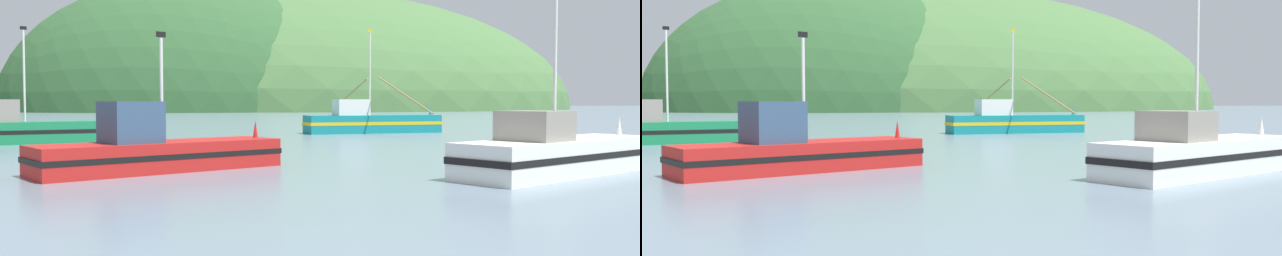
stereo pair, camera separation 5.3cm
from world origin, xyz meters
TOP-DOWN VIEW (x-y plane):
  - hill_far_left at (2.49, 171.91)m, footprint 96.76×77.41m
  - hill_far_center at (37.62, 206.10)m, footprint 184.51×147.61m
  - fishing_boat_red at (-3.96, 19.00)m, footprint 9.10×6.14m
  - fishing_boat_green at (-12.22, 35.68)m, footprint 11.53×4.93m
  - fishing_boat_teal at (11.94, 43.36)m, footprint 11.12×19.81m
  - fishing_boat_white at (9.34, 14.73)m, footprint 9.40×6.22m

SIDE VIEW (x-z plane):
  - hill_far_left at x=2.49m, z-range -34.62..34.62m
  - hill_far_center at x=37.62m, z-range -38.07..38.07m
  - fishing_boat_red at x=-3.96m, z-range -1.76..3.21m
  - fishing_boat_white at x=9.34m, z-range -2.83..4.28m
  - fishing_boat_green at x=-12.22m, z-range -2.60..4.26m
  - fishing_boat_teal at x=11.94m, z-range -3.16..4.93m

